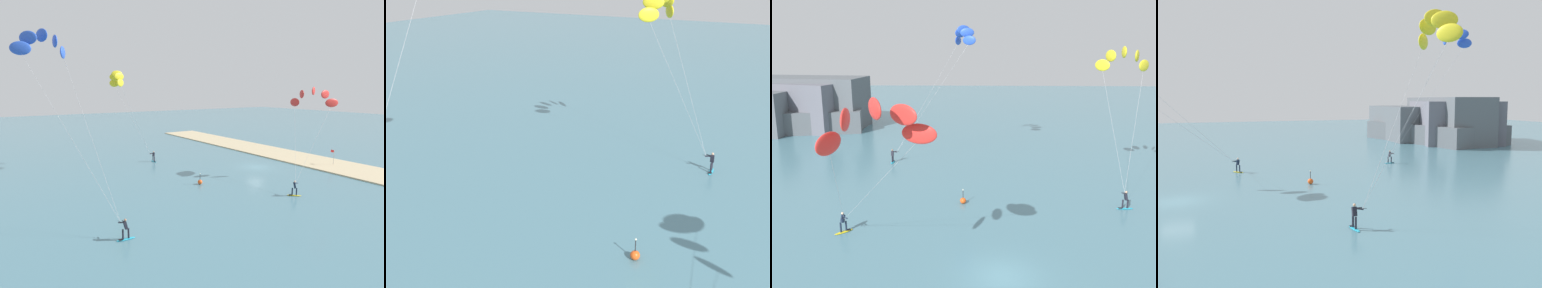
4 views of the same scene
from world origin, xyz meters
The scene contains 6 objects.
ground_plane centered at (0.00, 0.00, 0.00)m, with size 240.00×240.00×0.00m, color slate.
kitesurfer_nearshore centered at (12.01, 16.25, 12.28)m, with size 5.10×6.51×13.99m.
kitesurfer_mid_water centered at (-6.87, -2.94, 9.99)m, with size 8.89×11.90×11.66m.
kitesurfer_far_out centered at (-3.73, 28.38, 14.58)m, with size 10.39×6.94×16.40m.
marker_buoy centered at (-2.87, 11.96, 0.30)m, with size 0.56×0.56×1.38m.
distant_headland centered at (-33.73, 45.96, 3.37)m, with size 29.53×21.17×8.69m.
Camera 3 is at (-1.68, -22.89, 14.20)m, focal length 38.16 mm.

